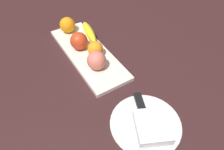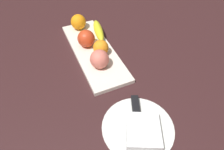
# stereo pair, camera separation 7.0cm
# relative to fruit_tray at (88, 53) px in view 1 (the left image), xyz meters

# --- Properties ---
(ground_plane) EXTENTS (2.40, 2.40, 0.00)m
(ground_plane) POSITION_rel_fruit_tray_xyz_m (0.01, -0.03, -0.01)
(ground_plane) COLOR #341B1C
(fruit_tray) EXTENTS (0.45, 0.16, 0.02)m
(fruit_tray) POSITION_rel_fruit_tray_xyz_m (0.00, 0.00, 0.00)
(fruit_tray) COLOR white
(fruit_tray) RESTS_ON ground_plane
(apple) EXTENTS (0.07, 0.07, 0.07)m
(apple) POSITION_rel_fruit_tray_xyz_m (-0.04, -0.02, 0.04)
(apple) COLOR red
(apple) RESTS_ON fruit_tray
(banana) EXTENTS (0.17, 0.07, 0.04)m
(banana) POSITION_rel_fruit_tray_xyz_m (-0.10, 0.06, 0.03)
(banana) COLOR yellow
(banana) RESTS_ON fruit_tray
(orange_near_apple) EXTENTS (0.06, 0.06, 0.06)m
(orange_near_apple) POSITION_rel_fruit_tray_xyz_m (0.04, 0.02, 0.04)
(orange_near_apple) COLOR orange
(orange_near_apple) RESTS_ON fruit_tray
(orange_near_banana) EXTENTS (0.07, 0.07, 0.07)m
(orange_near_banana) POSITION_rel_fruit_tray_xyz_m (-0.18, -0.01, 0.04)
(orange_near_banana) COLOR orange
(orange_near_banana) RESTS_ON fruit_tray
(peach) EXTENTS (0.07, 0.07, 0.07)m
(peach) POSITION_rel_fruit_tray_xyz_m (0.11, -0.01, 0.04)
(peach) COLOR #E27361
(peach) RESTS_ON fruit_tray
(dinner_plate) EXTENTS (0.22, 0.22, 0.01)m
(dinner_plate) POSITION_rel_fruit_tray_xyz_m (0.39, -0.00, -0.00)
(dinner_plate) COLOR white
(dinner_plate) RESTS_ON ground_plane
(folded_napkin) EXTENTS (0.14, 0.14, 0.03)m
(folded_napkin) POSITION_rel_fruit_tray_xyz_m (0.42, 0.00, 0.02)
(folded_napkin) COLOR white
(folded_napkin) RESTS_ON dinner_plate
(knife) EXTENTS (0.17, 0.09, 0.01)m
(knife) POSITION_rel_fruit_tray_xyz_m (0.34, 0.02, 0.01)
(knife) COLOR silver
(knife) RESTS_ON dinner_plate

